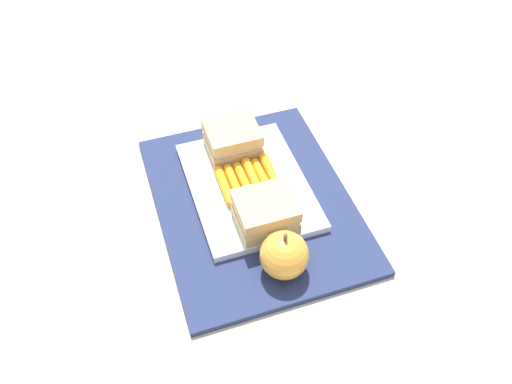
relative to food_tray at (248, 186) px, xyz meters
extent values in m
plane|color=#B7AD99|center=(0.03, 0.00, -0.02)|extent=(2.40, 2.40, 0.00)
cube|color=navy|center=(0.03, 0.00, -0.01)|extent=(0.36, 0.28, 0.01)
cube|color=white|center=(0.00, 0.00, 0.00)|extent=(0.23, 0.17, 0.01)
cube|color=tan|center=(-0.08, 0.00, 0.01)|extent=(0.07, 0.08, 0.02)
cube|color=beige|center=(-0.08, 0.00, 0.03)|extent=(0.07, 0.07, 0.01)
cube|color=tan|center=(-0.08, 0.00, 0.04)|extent=(0.07, 0.08, 0.02)
cube|color=tan|center=(0.08, 0.00, 0.01)|extent=(0.07, 0.08, 0.02)
cube|color=beige|center=(0.08, 0.00, 0.03)|extent=(0.07, 0.07, 0.01)
cube|color=tan|center=(0.08, 0.00, 0.04)|extent=(0.07, 0.08, 0.02)
cylinder|color=orange|center=(0.00, -0.04, 0.01)|extent=(0.08, 0.01, 0.02)
cylinder|color=orange|center=(0.00, -0.02, 0.01)|extent=(0.08, 0.01, 0.02)
cylinder|color=orange|center=(0.00, -0.01, 0.01)|extent=(0.08, 0.01, 0.02)
cylinder|color=orange|center=(0.00, 0.01, 0.01)|extent=(0.08, 0.01, 0.02)
cylinder|color=orange|center=(0.00, 0.02, 0.01)|extent=(0.08, 0.01, 0.02)
cylinder|color=orange|center=(0.00, 0.04, 0.01)|extent=(0.08, 0.01, 0.02)
sphere|color=gold|center=(0.15, 0.00, 0.03)|extent=(0.06, 0.06, 0.06)
cylinder|color=brown|center=(0.15, 0.00, 0.06)|extent=(0.01, 0.01, 0.01)
camera|label=1|loc=(0.51, -0.16, 0.59)|focal=37.17mm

